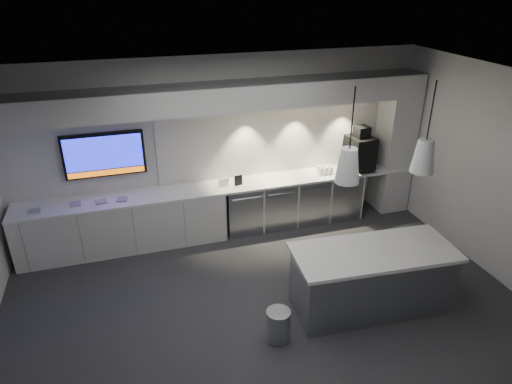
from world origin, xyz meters
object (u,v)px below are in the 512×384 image
object	(u,v)px
island	(371,279)
bin	(278,325)
wall_tv	(104,155)
coffee_machine	(360,151)

from	to	relation	value
island	bin	xyz separation A→B (m)	(-1.39, -0.23, -0.24)
bin	wall_tv	bearing A→B (deg)	121.54
bin	island	bearing A→B (deg)	9.30
coffee_machine	wall_tv	bearing A→B (deg)	171.49
wall_tv	bin	world-z (taller)	wall_tv
wall_tv	coffee_machine	size ratio (longest dim) A/B	1.59
island	coffee_machine	xyz separation A→B (m)	(1.14, 2.55, 0.77)
coffee_machine	island	bearing A→B (deg)	-119.48
wall_tv	island	distance (m)	4.42
island	wall_tv	bearing A→B (deg)	143.28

